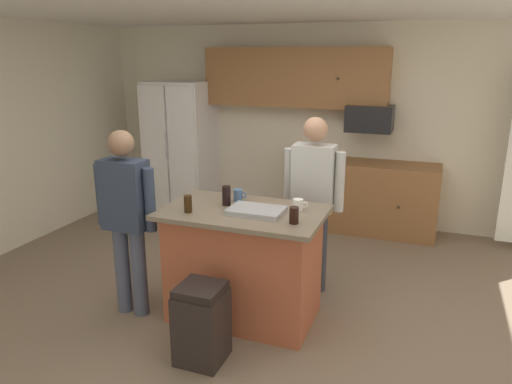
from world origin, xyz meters
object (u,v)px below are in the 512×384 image
glass_stout_tall (226,196)px  serving_tray (256,211)px  person_host_foreground (313,194)px  person_guest_by_door (126,212)px  kitchen_island (244,263)px  trash_bin (202,323)px  refrigerator (181,148)px  mug_blue_stoneware (238,195)px  mug_ceramic_white (298,205)px  glass_dark_ale (188,204)px  tumbler_amber (294,215)px  microwave_over_range (370,118)px

glass_stout_tall → serving_tray: (0.31, -0.11, -0.06)m
person_host_foreground → glass_stout_tall: 0.87m
person_guest_by_door → kitchen_island: bearing=0.0°
trash_bin → refrigerator: bearing=121.0°
mug_blue_stoneware → mug_ceramic_white: (0.57, -0.08, -0.00)m
kitchen_island → glass_stout_tall: 0.60m
glass_dark_ale → tumbler_amber: glass_dark_ale is taller
tumbler_amber → trash_bin: (-0.54, -0.53, -0.74)m
kitchen_island → person_host_foreground: bearing=59.2°
glass_stout_tall → trash_bin: size_ratio=0.27×
glass_stout_tall → tumbler_amber: glass_stout_tall is taller
glass_stout_tall → serving_tray: glass_stout_tall is taller
mug_ceramic_white → refrigerator: bearing=135.9°
refrigerator → kitchen_island: bearing=-51.5°
microwave_over_range → kitchen_island: (-0.65, -2.57, -0.96)m
kitchen_island → serving_tray: size_ratio=3.05×
glass_dark_ale → tumbler_amber: (0.88, 0.04, -0.01)m
trash_bin → serving_tray: bearing=74.1°
person_guest_by_door → glass_stout_tall: 0.85m
mug_ceramic_white → trash_bin: 1.21m
kitchen_island → tumbler_amber: 0.75m
microwave_over_range → glass_stout_tall: 2.66m
refrigerator → trash_bin: (1.90, -3.15, -0.63)m
mug_blue_stoneware → tumbler_amber: (0.62, -0.39, 0.01)m
kitchen_island → tumbler_amber: size_ratio=10.41×
person_host_foreground → mug_ceramic_white: person_host_foreground is taller
person_guest_by_door → glass_stout_tall: (0.76, 0.36, 0.12)m
microwave_over_range → mug_blue_stoneware: bearing=-108.6°
kitchen_island → refrigerator: bearing=128.5°
refrigerator → glass_stout_tall: 2.97m
kitchen_island → mug_blue_stoneware: bearing=121.4°
refrigerator → mug_blue_stoneware: 2.87m
refrigerator → mug_ceramic_white: size_ratio=14.22×
glass_stout_tall → tumbler_amber: bearing=-19.8°
mug_blue_stoneware → tumbler_amber: size_ratio=0.94×
glass_stout_tall → mug_ceramic_white: (0.61, 0.08, -0.04)m
glass_dark_ale → tumbler_amber: size_ratio=1.09×
refrigerator → mug_ceramic_white: bearing=-44.1°
serving_tray → mug_blue_stoneware: bearing=135.1°
person_host_foreground → glass_dark_ale: (-0.82, -0.91, 0.08)m
microwave_over_range → person_host_foreground: person_host_foreground is taller
kitchen_island → microwave_over_range: bearing=75.8°
microwave_over_range → serving_tray: microwave_over_range is taller
person_guest_by_door → mug_ceramic_white: size_ratio=12.50×
kitchen_island → trash_bin: kitchen_island is taller
person_host_foreground → trash_bin: bearing=12.1°
person_host_foreground → mug_ceramic_white: 0.55m
refrigerator → glass_dark_ale: bearing=-59.8°
glass_dark_ale → mug_ceramic_white: 0.90m
microwave_over_range → person_host_foreground: (-0.23, -1.87, -0.48)m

